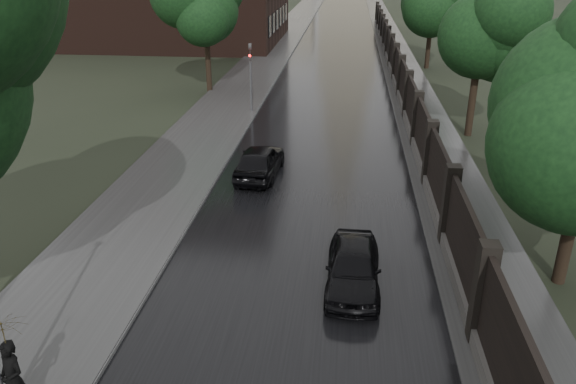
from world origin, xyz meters
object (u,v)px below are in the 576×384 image
at_px(traffic_light, 251,72).
at_px(hatchback_left, 260,161).
at_px(tree_left_far, 205,11).
at_px(car_right_near, 353,267).
at_px(tree_right_b, 481,37).
at_px(tree_right_c, 433,4).
at_px(pedestrian_umbrella, 4,341).

bearing_deg(traffic_light, hatchback_left, -78.46).
bearing_deg(hatchback_left, tree_left_far, -65.31).
relative_size(tree_left_far, car_right_near, 1.98).
distance_m(tree_right_b, tree_right_c, 18.00).
xyz_separation_m(tree_left_far, traffic_light, (3.70, -5.01, -2.84)).
height_order(car_right_near, pedestrian_umbrella, pedestrian_umbrella).
height_order(tree_right_b, hatchback_left, tree_right_b).
bearing_deg(hatchback_left, car_right_near, 119.28).
distance_m(traffic_light, hatchback_left, 10.11).
bearing_deg(tree_right_c, pedestrian_umbrella, -108.14).
bearing_deg(tree_left_far, pedestrian_umbrella, -84.21).
relative_size(traffic_light, car_right_near, 1.07).
bearing_deg(tree_left_far, car_right_near, -67.25).
relative_size(hatchback_left, pedestrian_umbrella, 1.52).
distance_m(tree_right_c, car_right_near, 33.70).
distance_m(tree_right_b, traffic_light, 12.44).
relative_size(tree_right_c, pedestrian_umbrella, 2.66).
relative_size(tree_left_far, tree_right_c, 1.05).
xyz_separation_m(tree_right_b, car_right_near, (-5.90, -14.89, -4.31)).
bearing_deg(tree_right_b, pedestrian_umbrella, -121.62).
distance_m(tree_left_far, tree_right_b, 17.45).
relative_size(tree_right_c, car_right_near, 1.88).
bearing_deg(pedestrian_umbrella, traffic_light, 112.56).
distance_m(tree_left_far, tree_right_c, 18.45).
bearing_deg(traffic_light, car_right_near, -71.75).
bearing_deg(tree_left_far, traffic_light, -53.53).
bearing_deg(pedestrian_umbrella, tree_right_c, 96.39).
bearing_deg(tree_right_b, tree_right_c, 90.00).
relative_size(tree_right_b, car_right_near, 1.88).
height_order(tree_right_c, pedestrian_umbrella, tree_right_c).
distance_m(hatchback_left, car_right_near, 9.01).
xyz_separation_m(tree_right_c, hatchback_left, (-9.81, -24.77, -4.27)).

